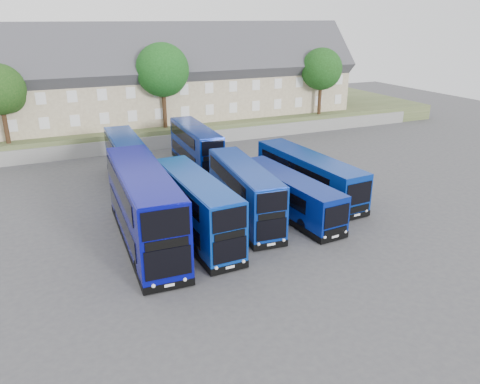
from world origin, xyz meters
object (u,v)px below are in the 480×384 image
object	(u,v)px
coach_east_a	(288,195)
tree_east	(322,71)
tree_west	(1,91)
dd_front_mid	(196,209)
tree_far	(330,61)
tree_mid	(164,72)
dd_front_left	(144,209)

from	to	relation	value
coach_east_a	tree_east	xyz separation A→B (m)	(17.37, 22.58, 5.95)
tree_west	dd_front_mid	bearing A→B (deg)	-64.65
dd_front_mid	tree_west	xyz separation A→B (m)	(-11.18, 23.59, 5.02)
dd_front_mid	tree_far	world-z (taller)	tree_far
coach_east_a	tree_far	size ratio (longest dim) A/B	1.26
dd_front_mid	coach_east_a	world-z (taller)	dd_front_mid
dd_front_mid	tree_mid	size ratio (longest dim) A/B	1.14
tree_east	tree_far	bearing A→B (deg)	49.40
tree_mid	tree_far	world-z (taller)	tree_mid
tree_west	coach_east_a	bearing A→B (deg)	-50.48
tree_east	tree_far	xyz separation A→B (m)	(6.00, 7.00, 0.34)
dd_front_left	tree_far	world-z (taller)	tree_far
coach_east_a	tree_east	world-z (taller)	tree_east
tree_west	tree_east	world-z (taller)	tree_east
dd_front_mid	coach_east_a	size ratio (longest dim) A/B	0.96
tree_mid	tree_east	bearing A→B (deg)	-1.43
dd_front_mid	tree_mid	world-z (taller)	tree_mid
dd_front_mid	tree_east	xyz separation A→B (m)	(24.82, 23.59, 5.36)
dd_front_mid	tree_mid	bearing A→B (deg)	76.75
dd_front_mid	tree_far	distance (m)	43.80
dd_front_left	coach_east_a	world-z (taller)	dd_front_left
dd_front_left	tree_east	xyz separation A→B (m)	(28.07, 23.08, 4.98)
coach_east_a	tree_far	world-z (taller)	tree_far
dd_front_left	tree_far	xyz separation A→B (m)	(34.07, 30.08, 5.32)
dd_front_left	tree_east	distance (m)	36.68
dd_front_left	dd_front_mid	bearing A→B (deg)	-6.49
tree_east	tree_west	bearing A→B (deg)	-180.00
dd_front_mid	coach_east_a	xyz separation A→B (m)	(7.45, 1.01, -0.59)
dd_front_left	tree_mid	xyz separation A→B (m)	(8.07, 23.58, 5.66)
coach_east_a	tree_mid	xyz separation A→B (m)	(-2.63, 23.08, 6.62)
tree_mid	tree_east	distance (m)	20.02
coach_east_a	tree_mid	distance (m)	24.15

